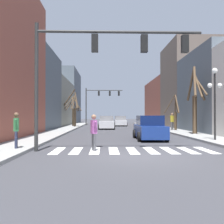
% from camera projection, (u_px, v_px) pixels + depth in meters
% --- Properties ---
extents(ground_plane, '(240.00, 240.00, 0.00)m').
position_uv_depth(ground_plane, '(137.00, 157.00, 10.73)').
color(ground_plane, '#38383D').
extents(building_row_left, '(6.00, 60.39, 12.14)m').
position_uv_depth(building_row_left, '(36.00, 88.00, 33.92)').
color(building_row_left, '#BCB299').
rests_on(building_row_left, ground_plane).
extents(building_row_right, '(6.00, 50.50, 11.33)m').
position_uv_depth(building_row_right, '(201.00, 94.00, 31.32)').
color(building_row_right, beige).
rests_on(building_row_right, ground_plane).
extents(crosswalk_stripes, '(7.65, 2.60, 0.01)m').
position_uv_depth(crosswalk_stripes, '(132.00, 150.00, 12.65)').
color(crosswalk_stripes, white).
rests_on(crosswalk_stripes, ground_plane).
extents(traffic_signal_near, '(7.99, 0.28, 6.10)m').
position_uv_depth(traffic_signal_near, '(100.00, 55.00, 12.49)').
color(traffic_signal_near, '#2D2D2D').
rests_on(traffic_signal_near, ground_plane).
extents(traffic_signal_far, '(6.50, 0.28, 6.55)m').
position_uv_depth(traffic_signal_far, '(99.00, 98.00, 46.08)').
color(traffic_signal_far, '#2D2D2D').
rests_on(traffic_signal_far, ground_plane).
extents(street_lamp_right_corner, '(0.95, 0.36, 4.57)m').
position_uv_depth(street_lamp_right_corner, '(215.00, 89.00, 16.65)').
color(street_lamp_right_corner, black).
rests_on(street_lamp_right_corner, sidewalk_right).
extents(car_parked_right_near, '(2.07, 4.42, 1.63)m').
position_uv_depth(car_parked_right_near, '(120.00, 121.00, 42.56)').
color(car_parked_right_near, silver).
rests_on(car_parked_right_near, ground_plane).
extents(car_parked_right_far, '(2.04, 4.20, 1.66)m').
position_uv_depth(car_parked_right_far, '(107.00, 123.00, 32.74)').
color(car_parked_right_far, silver).
rests_on(car_parked_right_far, ground_plane).
extents(car_driving_toward_lane, '(2.01, 4.36, 1.69)m').
position_uv_depth(car_driving_toward_lane, '(150.00, 128.00, 18.27)').
color(car_driving_toward_lane, navy).
rests_on(car_driving_toward_lane, ground_plane).
extents(pedestrian_near_right_corner, '(0.33, 0.74, 1.74)m').
position_uv_depth(pedestrian_near_right_corner, '(94.00, 129.00, 12.51)').
color(pedestrian_near_right_corner, '#4C4C51').
rests_on(pedestrian_near_right_corner, ground_plane).
extents(pedestrian_crossing_street, '(0.31, 0.72, 1.69)m').
position_uv_depth(pedestrian_crossing_street, '(16.00, 127.00, 12.37)').
color(pedestrian_crossing_street, '#282D47').
rests_on(pedestrian_crossing_street, sidewalk_left).
extents(pedestrian_on_right_sidewalk, '(0.57, 0.66, 1.81)m').
position_uv_depth(pedestrian_on_right_sidewalk, '(172.00, 120.00, 27.85)').
color(pedestrian_on_right_sidewalk, '#4C4C51').
rests_on(pedestrian_on_right_sidewalk, sidewalk_right).
extents(street_tree_right_near, '(1.32, 2.46, 3.82)m').
position_uv_depth(street_tree_right_near, '(175.00, 113.00, 27.76)').
color(street_tree_right_near, brown).
rests_on(street_tree_right_near, sidewalk_right).
extents(street_tree_left_near, '(2.71, 2.50, 4.47)m').
position_uv_depth(street_tree_left_near, '(73.00, 112.00, 39.13)').
color(street_tree_left_near, brown).
rests_on(street_tree_left_near, sidewalk_left).
extents(street_tree_left_mid, '(1.14, 2.94, 5.78)m').
position_uv_depth(street_tree_left_mid, '(195.00, 100.00, 22.20)').
color(street_tree_left_mid, brown).
rests_on(street_tree_left_mid, sidewalk_right).
extents(street_tree_right_mid, '(2.68, 3.96, 5.36)m').
position_uv_depth(street_tree_right_mid, '(74.00, 108.00, 37.46)').
color(street_tree_right_mid, '#473828').
rests_on(street_tree_right_mid, sidewalk_left).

